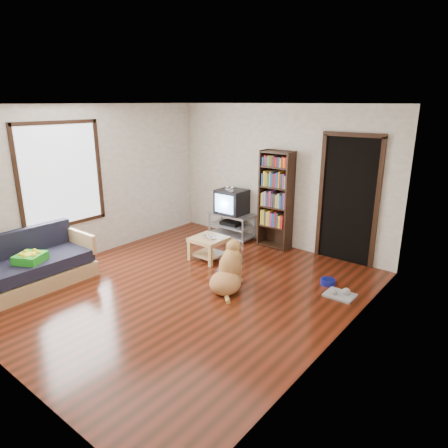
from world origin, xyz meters
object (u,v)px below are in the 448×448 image
Objects in this scene: crt_tv at (232,201)px; coffee_table at (209,244)px; dog at (229,272)px; laptop at (208,237)px; grey_rag at (340,295)px; dog_bowl at (328,282)px; sofa at (29,270)px; tv_stand at (232,224)px; bookshelf at (276,195)px; green_cushion at (30,258)px.

coffee_table is (0.42, -1.20, -0.46)m from crt_tv.
laptop is at bearing 146.07° from dog.
crt_tv reaches higher than grey_rag.
sofa is (-3.43, -2.81, 0.22)m from dog_bowl.
crt_tv is at bearing 126.24° from dog.
crt_tv is (-2.76, 1.09, 0.73)m from grey_rag.
laptop is 1.29m from tv_stand.
bookshelf is 1.00× the size of sofa.
tv_stand is at bearing 49.93° from green_cushion.
coffee_table is (1.39, 2.45, 0.02)m from sofa.
laptop is 0.31× the size of tv_stand.
dog_bowl is 4.44m from sofa.
bookshelf is (0.53, 1.30, 0.59)m from laptop.
green_cushion is 0.66× the size of coffee_table.
crt_tv is (-2.46, 0.84, 0.70)m from dog_bowl.
tv_stand is (-2.46, 0.82, 0.23)m from dog_bowl.
dog_bowl is 2.09m from coffee_table.
crt_tv is (0.00, 0.02, 0.47)m from tv_stand.
bookshelf reaches higher than tv_stand.
crt_tv is (0.85, 3.66, 0.26)m from green_cushion.
coffee_table is (-0.53, -1.27, -0.72)m from bookshelf.
sofa is at bearing -107.25° from laptop.
coffee_table is (-0.00, 0.03, -0.13)m from laptop.
bookshelf reaches higher than laptop.
laptop is at bearing -71.38° from crt_tv.
dog is (0.96, -0.65, -0.15)m from laptop.
tv_stand is at bearing -174.37° from bookshelf.
laptop is 0.70× the size of grey_rag.
green_cushion is at bearing -141.31° from dog.
green_cushion is 2.86m from dog.
crt_tv reaches higher than dog.
sofa is 2.95m from dog.
laptop is at bearing -71.07° from tv_stand.
dog_bowl is at bearing -18.87° from crt_tv.
crt_tv is 0.72× the size of dog.
green_cushion is at bearing -103.06° from crt_tv.
dog_bowl is (2.04, 0.39, -0.37)m from laptop.
laptop is 0.35× the size of dog.
grey_rag is 3.05m from crt_tv.
dog is (-1.08, -1.04, 0.22)m from dog_bowl.
dog reaches higher than green_cushion.
bookshelf reaches higher than green_cushion.
bookshelf is (0.95, 0.07, 0.26)m from crt_tv.
grey_rag is 2.36m from bookshelf.
dog reaches higher than tv_stand.
bookshelf is 2.13m from dog.
tv_stand is 0.50× the size of sofa.
dog_bowl is at bearing 140.19° from grey_rag.
dog reaches higher than coffee_table.
sofa reaches higher than grey_rag.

